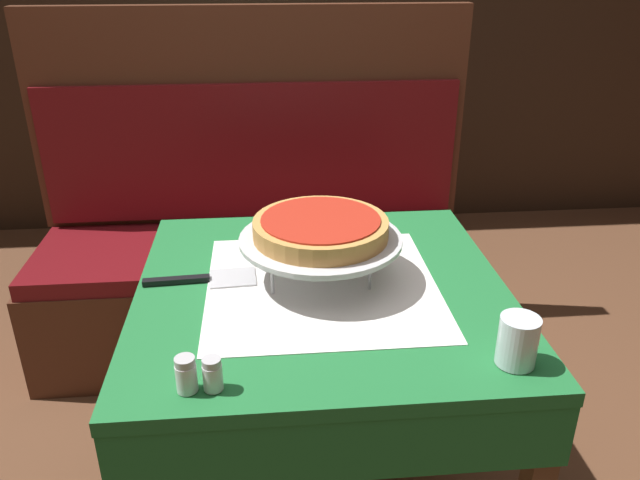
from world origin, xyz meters
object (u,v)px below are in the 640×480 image
object	(u,v)px
pizza_server	(205,279)
condiment_caddy	(236,104)
pizza_pan_stand	(319,241)
deep_dish_pizza	(319,228)
salt_shaker	(186,374)
pepper_shaker	(213,374)
booth_bench	(257,261)
water_glass_near	(518,341)
dining_table_rear	(237,141)
dining_table_front	(322,323)

from	to	relation	value
pizza_server	condiment_caddy	xyz separation A→B (m)	(0.03, 1.58, 0.04)
condiment_caddy	pizza_pan_stand	bearing A→B (deg)	-81.65
deep_dish_pizza	condiment_caddy	bearing A→B (deg)	98.35
salt_shaker	pepper_shaker	world-z (taller)	salt_shaker
deep_dish_pizza	salt_shaker	xyz separation A→B (m)	(-0.26, -0.38, -0.09)
salt_shaker	pepper_shaker	bearing A→B (deg)	0.00
deep_dish_pizza	pepper_shaker	xyz separation A→B (m)	(-0.22, -0.38, -0.10)
booth_bench	pizza_pan_stand	distance (m)	0.99
pizza_pan_stand	pepper_shaker	distance (m)	0.44
booth_bench	water_glass_near	world-z (taller)	booth_bench
pizza_server	pepper_shaker	size ratio (longest dim) A/B	4.17
pizza_pan_stand	deep_dish_pizza	size ratio (longest dim) A/B	1.21
pizza_pan_stand	salt_shaker	size ratio (longest dim) A/B	5.52
water_glass_near	deep_dish_pizza	bearing A→B (deg)	132.69
dining_table_rear	pepper_shaker	xyz separation A→B (m)	(0.02, -1.94, 0.15)
booth_bench	salt_shaker	size ratio (longest dim) A/B	24.02
booth_bench	pepper_shaker	distance (m)	1.30
water_glass_near	pepper_shaker	xyz separation A→B (m)	(-0.54, -0.02, -0.02)
booth_bench	deep_dish_pizza	world-z (taller)	booth_bench
condiment_caddy	pepper_shaker	bearing A→B (deg)	-89.47
pepper_shaker	condiment_caddy	bearing A→B (deg)	90.53
booth_bench	pizza_pan_stand	xyz separation A→B (m)	(0.16, -0.85, 0.48)
dining_table_front	deep_dish_pizza	bearing A→B (deg)	96.68
booth_bench	pepper_shaker	size ratio (longest dim) A/B	25.84
dining_table_rear	pizza_pan_stand	distance (m)	1.59
dining_table_front	pepper_shaker	distance (m)	0.43
water_glass_near	salt_shaker	world-z (taller)	water_glass_near
salt_shaker	condiment_caddy	bearing A→B (deg)	89.25
dining_table_rear	pepper_shaker	bearing A→B (deg)	-89.32
booth_bench	pepper_shaker	bearing A→B (deg)	-92.67
pizza_server	salt_shaker	world-z (taller)	salt_shaker
dining_table_rear	booth_bench	world-z (taller)	booth_bench
dining_table_rear	water_glass_near	bearing A→B (deg)	-73.56
condiment_caddy	pizza_server	bearing A→B (deg)	-90.92
pizza_pan_stand	booth_bench	bearing A→B (deg)	100.51
condiment_caddy	water_glass_near	bearing A→B (deg)	-73.93
pizza_server	deep_dish_pizza	bearing A→B (deg)	-2.27
dining_table_rear	pepper_shaker	size ratio (longest dim) A/B	11.95
water_glass_near	salt_shaker	distance (m)	0.59
dining_table_front	salt_shaker	xyz separation A→B (m)	(-0.26, -0.34, 0.13)
dining_table_front	booth_bench	bearing A→B (deg)	100.36
pizza_pan_stand	water_glass_near	distance (m)	0.48
water_glass_near	pizza_pan_stand	bearing A→B (deg)	132.69
pizza_server	water_glass_near	size ratio (longest dim) A/B	2.71
pizza_pan_stand	condiment_caddy	xyz separation A→B (m)	(-0.23, 1.59, -0.05)
booth_bench	pizza_server	size ratio (longest dim) A/B	6.20
dining_table_front	salt_shaker	size ratio (longest dim) A/B	12.50
dining_table_front	deep_dish_pizza	xyz separation A→B (m)	(-0.00, 0.04, 0.23)
deep_dish_pizza	water_glass_near	bearing A→B (deg)	-47.31
booth_bench	water_glass_near	bearing A→B (deg)	-68.08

